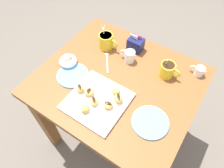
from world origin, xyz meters
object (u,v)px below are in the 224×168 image
saucer_sky_left (150,122)px  chocolate_sauce_pitcher (199,71)px  beignet_0 (118,99)px  beignet_2 (80,89)px  pastry_plate_square (97,101)px  cream_pitcher_white (129,56)px  beignet_4 (94,101)px  saucer_sky_right (73,75)px  beignet_3 (85,109)px  beignet_1 (108,105)px  ice_cream_bowl (68,60)px  coffee_mug_yellow_right (167,70)px  sugar_caddy (136,44)px  beignet_6 (89,92)px  coffee_mug_yellow_left (106,41)px  beignet_5 (116,91)px  dining_table (117,95)px

saucer_sky_left → chocolate_sauce_pitcher: bearing=78.2°
beignet_0 → beignet_2: size_ratio=1.14×
pastry_plate_square → cream_pitcher_white: size_ratio=2.76×
saucer_sky_left → beignet_4: size_ratio=3.46×
cream_pitcher_white → saucer_sky_right: 0.35m
beignet_4 → saucer_sky_right: bearing=158.4°
beignet_2 → beignet_3: bearing=-39.9°
chocolate_sauce_pitcher → beignet_4: size_ratio=1.76×
beignet_1 → beignet_2: 0.18m
ice_cream_bowl → beignet_2: (0.18, -0.12, 0.00)m
coffee_mug_yellow_right → sugar_caddy: bearing=161.2°
sugar_caddy → chocolate_sauce_pitcher: (0.40, 0.02, -0.01)m
saucer_sky_right → beignet_6: 0.17m
beignet_4 → beignet_0: bearing=39.5°
saucer_sky_left → beignet_6: 0.34m
cream_pitcher_white → ice_cream_bowl: ice_cream_bowl is taller
chocolate_sauce_pitcher → beignet_6: 0.62m
beignet_2 → coffee_mug_yellow_left: bearing=102.4°
saucer_sky_left → beignet_3: size_ratio=3.99×
sugar_caddy → beignet_5: bearing=-76.6°
beignet_5 → beignet_6: (-0.11, -0.08, 0.00)m
beignet_3 → beignet_0: bearing=52.6°
coffee_mug_yellow_left → dining_table: bearing=-41.8°
saucer_sky_right → beignet_1: beignet_1 is taller
chocolate_sauce_pitcher → beignet_3: size_ratio=2.03×
beignet_3 → beignet_4: 0.06m
beignet_0 → coffee_mug_yellow_left: bearing=132.8°
beignet_0 → beignet_5: 0.05m
coffee_mug_yellow_right → cream_pitcher_white: 0.23m
dining_table → coffee_mug_yellow_right: size_ratio=6.61×
beignet_0 → ice_cream_bowl: bearing=171.0°
beignet_5 → chocolate_sauce_pitcher: bearing=49.9°
pastry_plate_square → coffee_mug_yellow_left: (-0.19, 0.36, 0.04)m
dining_table → pastry_plate_square: size_ratio=3.01×
saucer_sky_left → beignet_4: bearing=-166.9°
sugar_caddy → beignet_6: (-0.03, -0.43, -0.01)m
dining_table → beignet_0: size_ratio=16.43×
chocolate_sauce_pitcher → beignet_0: chocolate_sauce_pitcher is taller
beignet_4 → beignet_5: same height
cream_pitcher_white → beignet_4: bearing=-88.7°
coffee_mug_yellow_right → ice_cream_bowl: coffee_mug_yellow_right is taller
dining_table → beignet_4: beignet_4 is taller
coffee_mug_yellow_right → cream_pitcher_white: bearing=-175.3°
coffee_mug_yellow_right → sugar_caddy: size_ratio=1.24×
beignet_0 → pastry_plate_square: bearing=-148.3°
beignet_1 → beignet_4: size_ratio=0.98×
pastry_plate_square → beignet_5: beignet_5 is taller
ice_cream_bowl → saucer_sky_left: (0.57, -0.07, -0.03)m
coffee_mug_yellow_right → beignet_6: bearing=-128.3°
sugar_caddy → beignet_3: (0.02, -0.52, -0.01)m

